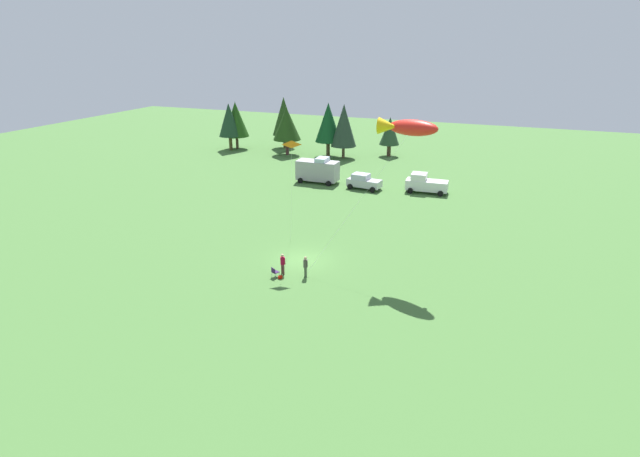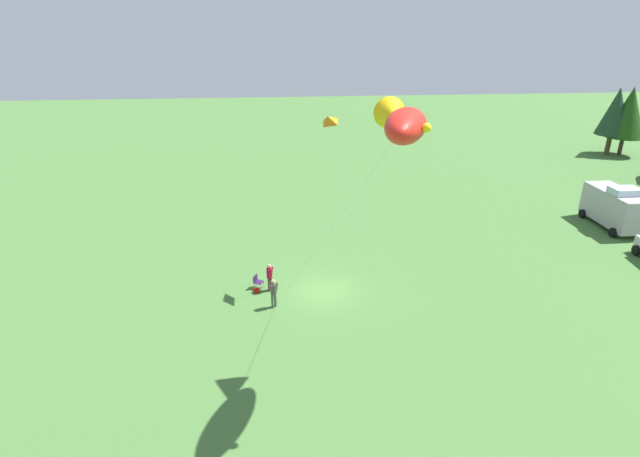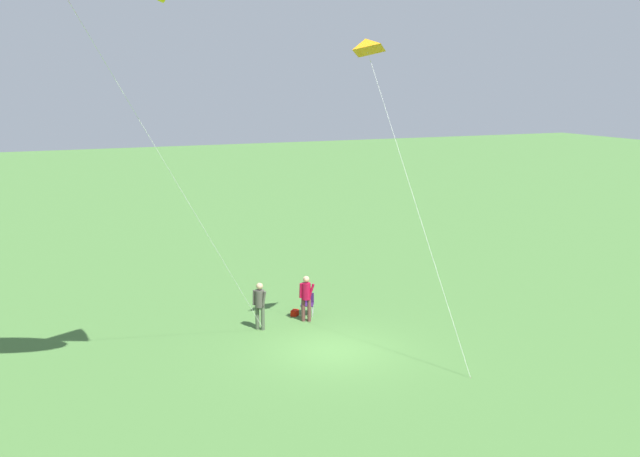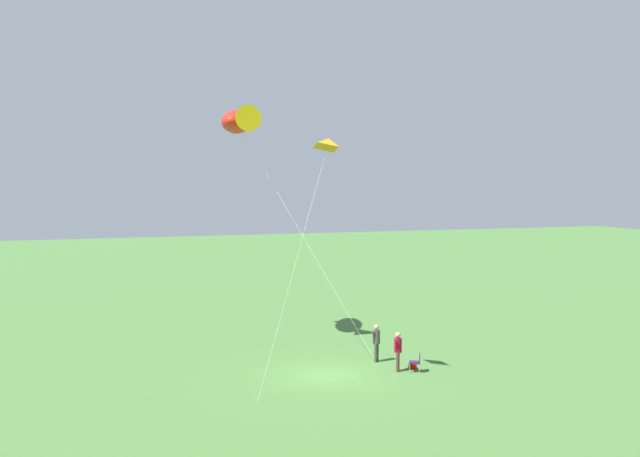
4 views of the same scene
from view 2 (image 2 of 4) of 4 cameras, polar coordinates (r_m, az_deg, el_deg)
name	(u,v)px [view 2 (image 2 of 4)]	position (r m, az deg, el deg)	size (l,w,h in m)	color
ground_plane	(323,291)	(29.79, 0.39, -7.13)	(160.00, 160.00, 0.00)	#437034
person_kite_flyer	(274,291)	(27.83, -5.33, -7.14)	(0.49, 0.52, 1.74)	#45523C
folding_chair	(257,281)	(30.08, -7.18, -5.95)	(0.64, 0.64, 0.82)	#31174A
person_spectator	(270,275)	(29.49, -5.78, -5.32)	(0.55, 0.48, 1.74)	brown
backpack_on_grass	(257,291)	(29.83, -7.26, -7.05)	(0.32, 0.22, 0.22)	#B81606
van_motorhome_grey	(615,206)	(44.35, 30.67, 2.18)	(5.41, 2.61, 3.34)	#A29CA1
kite_large_fish	(403,123)	(18.77, 9.42, 11.83)	(9.18, 6.38, 12.10)	red
kite_delta_orange	(328,120)	(27.25, 0.91, 12.25)	(2.60, 4.15, 10.22)	orange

